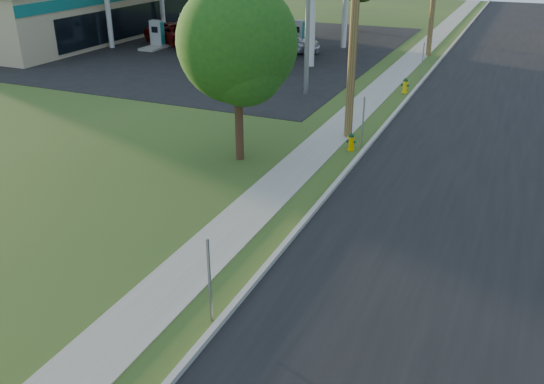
{
  "coord_description": "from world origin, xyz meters",
  "views": [
    {
      "loc": [
        5.52,
        -4.53,
        7.67
      ],
      "look_at": [
        0.0,
        8.0,
        1.4
      ],
      "focal_mm": 38.0,
      "sensor_mm": 36.0,
      "label": 1
    }
  ],
  "objects_px": {
    "fuel_pump_sw": "(187,29)",
    "hydrant_mid": "(351,142)",
    "car_silver": "(287,42)",
    "car_red": "(177,34)",
    "fuel_pump_nw": "(157,38)",
    "utility_pole_mid": "(355,10)",
    "fuel_pump_ne": "(275,47)",
    "tree_verge": "(239,48)",
    "hydrant_far": "(405,86)",
    "fuel_pump_se": "(297,37)"
  },
  "relations": [
    {
      "from": "car_red",
      "to": "hydrant_mid",
      "type": "bearing_deg",
      "value": -109.74
    },
    {
      "from": "fuel_pump_nw",
      "to": "fuel_pump_ne",
      "type": "height_order",
      "value": "same"
    },
    {
      "from": "fuel_pump_ne",
      "to": "fuel_pump_se",
      "type": "height_order",
      "value": "same"
    },
    {
      "from": "fuel_pump_nw",
      "to": "car_red",
      "type": "xyz_separation_m",
      "value": [
        0.46,
        1.76,
        0.03
      ]
    },
    {
      "from": "fuel_pump_ne",
      "to": "utility_pole_mid",
      "type": "bearing_deg",
      "value": -55.6
    },
    {
      "from": "fuel_pump_nw",
      "to": "car_silver",
      "type": "xyz_separation_m",
      "value": [
        9.08,
        1.9,
        0.04
      ]
    },
    {
      "from": "hydrant_far",
      "to": "fuel_pump_nw",
      "type": "bearing_deg",
      "value": 164.2
    },
    {
      "from": "fuel_pump_se",
      "to": "car_red",
      "type": "bearing_deg",
      "value": -165.27
    },
    {
      "from": "hydrant_far",
      "to": "car_red",
      "type": "relative_size",
      "value": 0.14
    },
    {
      "from": "hydrant_mid",
      "to": "hydrant_far",
      "type": "relative_size",
      "value": 0.87
    },
    {
      "from": "utility_pole_mid",
      "to": "fuel_pump_nw",
      "type": "height_order",
      "value": "utility_pole_mid"
    },
    {
      "from": "car_silver",
      "to": "car_red",
      "type": "bearing_deg",
      "value": 71.9
    },
    {
      "from": "fuel_pump_ne",
      "to": "car_silver",
      "type": "height_order",
      "value": "fuel_pump_ne"
    },
    {
      "from": "utility_pole_mid",
      "to": "car_red",
      "type": "bearing_deg",
      "value": 139.76
    },
    {
      "from": "fuel_pump_sw",
      "to": "tree_verge",
      "type": "relative_size",
      "value": 0.51
    },
    {
      "from": "fuel_pump_se",
      "to": "car_red",
      "type": "height_order",
      "value": "fuel_pump_se"
    },
    {
      "from": "fuel_pump_ne",
      "to": "fuel_pump_nw",
      "type": "bearing_deg",
      "value": 180.0
    },
    {
      "from": "utility_pole_mid",
      "to": "car_silver",
      "type": "distance_m",
      "value": 17.82
    },
    {
      "from": "tree_verge",
      "to": "car_red",
      "type": "bearing_deg",
      "value": 127.9
    },
    {
      "from": "fuel_pump_nw",
      "to": "fuel_pump_ne",
      "type": "distance_m",
      "value": 9.0
    },
    {
      "from": "utility_pole_mid",
      "to": "fuel_pump_se",
      "type": "relative_size",
      "value": 3.06
    },
    {
      "from": "fuel_pump_nw",
      "to": "tree_verge",
      "type": "relative_size",
      "value": 0.51
    },
    {
      "from": "hydrant_far",
      "to": "car_silver",
      "type": "distance_m",
      "value": 11.89
    },
    {
      "from": "utility_pole_mid",
      "to": "tree_verge",
      "type": "height_order",
      "value": "utility_pole_mid"
    },
    {
      "from": "utility_pole_mid",
      "to": "fuel_pump_ne",
      "type": "bearing_deg",
      "value": 124.4
    },
    {
      "from": "fuel_pump_se",
      "to": "car_silver",
      "type": "height_order",
      "value": "fuel_pump_se"
    },
    {
      "from": "tree_verge",
      "to": "hydrant_mid",
      "type": "relative_size",
      "value": 9.09
    },
    {
      "from": "fuel_pump_ne",
      "to": "fuel_pump_sw",
      "type": "distance_m",
      "value": 9.85
    },
    {
      "from": "fuel_pump_se",
      "to": "car_silver",
      "type": "relative_size",
      "value": 0.72
    },
    {
      "from": "tree_verge",
      "to": "car_red",
      "type": "height_order",
      "value": "tree_verge"
    },
    {
      "from": "fuel_pump_sw",
      "to": "hydrant_mid",
      "type": "relative_size",
      "value": 4.64
    },
    {
      "from": "fuel_pump_sw",
      "to": "car_red",
      "type": "relative_size",
      "value": 0.59
    },
    {
      "from": "car_silver",
      "to": "fuel_pump_ne",
      "type": "bearing_deg",
      "value": 158.59
    },
    {
      "from": "tree_verge",
      "to": "car_silver",
      "type": "xyz_separation_m",
      "value": [
        -6.02,
        18.94,
        -3.28
      ]
    },
    {
      "from": "utility_pole_mid",
      "to": "hydrant_mid",
      "type": "bearing_deg",
      "value": -68.98
    },
    {
      "from": "fuel_pump_ne",
      "to": "fuel_pump_se",
      "type": "xyz_separation_m",
      "value": [
        0.0,
        4.0,
        0.0
      ]
    },
    {
      "from": "fuel_pump_sw",
      "to": "hydrant_mid",
      "type": "bearing_deg",
      "value": -45.02
    },
    {
      "from": "fuel_pump_ne",
      "to": "fuel_pump_se",
      "type": "relative_size",
      "value": 1.0
    },
    {
      "from": "fuel_pump_nw",
      "to": "car_silver",
      "type": "relative_size",
      "value": 0.72
    },
    {
      "from": "fuel_pump_sw",
      "to": "hydrant_far",
      "type": "relative_size",
      "value": 4.05
    },
    {
      "from": "hydrant_mid",
      "to": "car_silver",
      "type": "height_order",
      "value": "car_silver"
    },
    {
      "from": "fuel_pump_ne",
      "to": "tree_verge",
      "type": "height_order",
      "value": "tree_verge"
    },
    {
      "from": "tree_verge",
      "to": "hydrant_far",
      "type": "relative_size",
      "value": 7.94
    },
    {
      "from": "car_red",
      "to": "hydrant_far",
      "type": "bearing_deg",
      "value": -88.86
    },
    {
      "from": "fuel_pump_nw",
      "to": "utility_pole_mid",
      "type": "bearing_deg",
      "value": -35.99
    },
    {
      "from": "hydrant_far",
      "to": "car_red",
      "type": "height_order",
      "value": "car_red"
    },
    {
      "from": "utility_pole_mid",
      "to": "tree_verge",
      "type": "relative_size",
      "value": 1.56
    },
    {
      "from": "fuel_pump_ne",
      "to": "hydrant_far",
      "type": "height_order",
      "value": "fuel_pump_ne"
    },
    {
      "from": "utility_pole_mid",
      "to": "hydrant_far",
      "type": "height_order",
      "value": "utility_pole_mid"
    },
    {
      "from": "hydrant_far",
      "to": "car_red",
      "type": "xyz_separation_m",
      "value": [
        -18.11,
        7.01,
        0.37
      ]
    }
  ]
}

